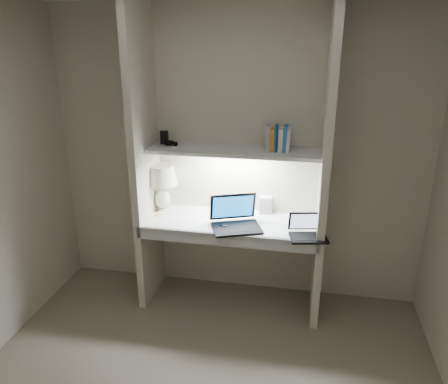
% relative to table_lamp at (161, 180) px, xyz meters
% --- Properties ---
extents(back_wall, '(3.20, 0.01, 2.50)m').
position_rel_table_lamp_xyz_m(back_wall, '(0.64, 0.15, 0.20)').
color(back_wall, beige).
rests_on(back_wall, floor).
extents(alcove_panel_left, '(0.06, 0.55, 2.50)m').
position_rel_table_lamp_xyz_m(alcove_panel_left, '(-0.09, -0.13, 0.20)').
color(alcove_panel_left, beige).
rests_on(alcove_panel_left, floor).
extents(alcove_panel_right, '(0.06, 0.55, 2.50)m').
position_rel_table_lamp_xyz_m(alcove_panel_right, '(1.37, -0.13, 0.20)').
color(alcove_panel_right, beige).
rests_on(alcove_panel_right, floor).
extents(desk, '(1.40, 0.55, 0.04)m').
position_rel_table_lamp_xyz_m(desk, '(0.64, -0.13, -0.30)').
color(desk, white).
rests_on(desk, alcove_panel_left).
extents(desk_apron, '(1.46, 0.03, 0.10)m').
position_rel_table_lamp_xyz_m(desk_apron, '(0.64, -0.39, -0.33)').
color(desk_apron, silver).
rests_on(desk_apron, desk).
extents(shelf, '(1.40, 0.36, 0.03)m').
position_rel_table_lamp_xyz_m(shelf, '(0.64, -0.03, 0.30)').
color(shelf, silver).
rests_on(shelf, back_wall).
extents(strip_light, '(0.60, 0.04, 0.02)m').
position_rel_table_lamp_xyz_m(strip_light, '(0.64, -0.03, 0.28)').
color(strip_light, white).
rests_on(strip_light, shelf).
extents(table_lamp, '(0.28, 0.28, 0.41)m').
position_rel_table_lamp_xyz_m(table_lamp, '(0.00, 0.00, 0.00)').
color(table_lamp, white).
rests_on(table_lamp, desk).
extents(laptop_main, '(0.47, 0.44, 0.25)m').
position_rel_table_lamp_xyz_m(laptop_main, '(0.69, -0.23, -0.22)').
color(laptop_main, black).
rests_on(laptop_main, desk).
extents(laptop_netbook, '(0.32, 0.29, 0.18)m').
position_rel_table_lamp_xyz_m(laptop_netbook, '(1.27, -0.31, -0.24)').
color(laptop_netbook, black).
rests_on(laptop_netbook, desk).
extents(speaker, '(0.12, 0.09, 0.15)m').
position_rel_table_lamp_xyz_m(speaker, '(0.90, 0.10, -0.20)').
color(speaker, silver).
rests_on(speaker, desk).
extents(mouse, '(0.10, 0.08, 0.03)m').
position_rel_table_lamp_xyz_m(mouse, '(0.60, -0.27, -0.26)').
color(mouse, black).
rests_on(mouse, desk).
extents(cable_coil, '(0.12, 0.12, 0.01)m').
position_rel_table_lamp_xyz_m(cable_coil, '(0.70, -0.18, -0.27)').
color(cable_coil, black).
rests_on(cable_coil, desk).
extents(sticky_note, '(0.08, 0.08, 0.00)m').
position_rel_table_lamp_xyz_m(sticky_note, '(0.00, -0.13, -0.28)').
color(sticky_note, gold).
rests_on(sticky_note, desk).
extents(book_row, '(0.19, 0.14, 0.20)m').
position_rel_table_lamp_xyz_m(book_row, '(0.99, -0.01, 0.41)').
color(book_row, white).
rests_on(book_row, shelf).
extents(shelf_box, '(0.07, 0.05, 0.11)m').
position_rel_table_lamp_xyz_m(shelf_box, '(0.03, 0.04, 0.37)').
color(shelf_box, black).
rests_on(shelf_box, shelf).
extents(shelf_gadget, '(0.12, 0.11, 0.04)m').
position_rel_table_lamp_xyz_m(shelf_gadget, '(0.09, -0.02, 0.34)').
color(shelf_gadget, black).
rests_on(shelf_gadget, shelf).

